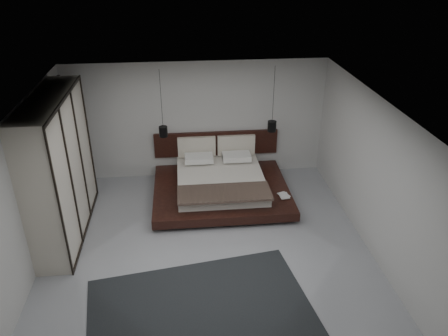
{
  "coord_description": "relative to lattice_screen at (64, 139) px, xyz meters",
  "views": [
    {
      "loc": [
        -0.37,
        -6.63,
        5.11
      ],
      "look_at": [
        0.44,
        1.2,
        1.04
      ],
      "focal_mm": 35.0,
      "sensor_mm": 36.0,
      "label": 1
    }
  ],
  "objects": [
    {
      "name": "ceiling",
      "position": [
        2.95,
        -2.45,
        1.5
      ],
      "size": [
        6.0,
        6.0,
        0.0
      ],
      "primitive_type": "plane",
      "rotation": [
        3.14,
        0.0,
        0.0
      ],
      "color": "white",
      "rests_on": "wall_back"
    },
    {
      "name": "wall_front",
      "position": [
        2.95,
        -5.45,
        0.1
      ],
      "size": [
        6.0,
        0.0,
        6.0
      ],
      "primitive_type": "plane",
      "rotation": [
        -1.57,
        0.0,
        0.0
      ],
      "color": "#B5B5B3",
      "rests_on": "floor"
    },
    {
      "name": "pendant_left",
      "position": [
        2.16,
        -0.06,
        0.11
      ],
      "size": [
        0.19,
        0.19,
        1.51
      ],
      "color": "black",
      "rests_on": "ceiling"
    },
    {
      "name": "wall_left",
      "position": [
        -0.05,
        -2.45,
        0.1
      ],
      "size": [
        0.0,
        6.0,
        6.0
      ],
      "primitive_type": "plane",
      "rotation": [
        1.57,
        0.0,
        1.57
      ],
      "color": "#B5B5B3",
      "rests_on": "floor"
    },
    {
      "name": "rug",
      "position": [
        2.75,
        -4.15,
        -1.29
      ],
      "size": [
        3.76,
        2.94,
        0.01
      ],
      "primitive_type": "cube",
      "rotation": [
        0.0,
        0.0,
        0.15
      ],
      "color": "black",
      "rests_on": "floor"
    },
    {
      "name": "wall_right",
      "position": [
        5.95,
        -2.45,
        0.1
      ],
      "size": [
        0.0,
        6.0,
        6.0
      ],
      "primitive_type": "plane",
      "rotation": [
        1.57,
        0.0,
        -1.57
      ],
      "color": "#B5B5B3",
      "rests_on": "floor"
    },
    {
      "name": "book_lower",
      "position": [
        4.6,
        -1.23,
        -1.01
      ],
      "size": [
        0.27,
        0.31,
        0.02
      ],
      "primitive_type": "imported",
      "rotation": [
        0.0,
        0.0,
        0.39
      ],
      "color": "#99724C",
      "rests_on": "bed"
    },
    {
      "name": "lattice_screen",
      "position": [
        0.0,
        0.0,
        0.0
      ],
      "size": [
        0.05,
        0.9,
        2.6
      ],
      "primitive_type": "cube",
      "color": "black",
      "rests_on": "floor"
    },
    {
      "name": "pendant_right",
      "position": [
        4.6,
        -0.06,
        0.13
      ],
      "size": [
        0.2,
        0.2,
        1.49
      ],
      "color": "black",
      "rests_on": "ceiling"
    },
    {
      "name": "book_upper",
      "position": [
        4.57,
        -1.26,
        -0.99
      ],
      "size": [
        0.22,
        0.28,
        0.02
      ],
      "primitive_type": "imported",
      "rotation": [
        0.0,
        0.0,
        0.07
      ],
      "color": "#99724C",
      "rests_on": "book_lower"
    },
    {
      "name": "wall_back",
      "position": [
        2.95,
        0.55,
        0.1
      ],
      "size": [
        6.0,
        0.0,
        6.0
      ],
      "primitive_type": "plane",
      "rotation": [
        1.57,
        0.0,
        0.0
      ],
      "color": "#B5B5B3",
      "rests_on": "floor"
    },
    {
      "name": "bed",
      "position": [
        3.38,
        -0.55,
        -1.0
      ],
      "size": [
        2.97,
        2.47,
        1.11
      ],
      "color": "black",
      "rests_on": "floor"
    },
    {
      "name": "floor",
      "position": [
        2.95,
        -2.45,
        -1.3
      ],
      "size": [
        6.0,
        6.0,
        0.0
      ],
      "primitive_type": "plane",
      "color": "#979AA0",
      "rests_on": "ground"
    },
    {
      "name": "wardrobe",
      "position": [
        0.25,
        -1.6,
        0.08
      ],
      "size": [
        0.66,
        2.81,
        2.76
      ],
      "color": "beige",
      "rests_on": "floor"
    }
  ]
}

